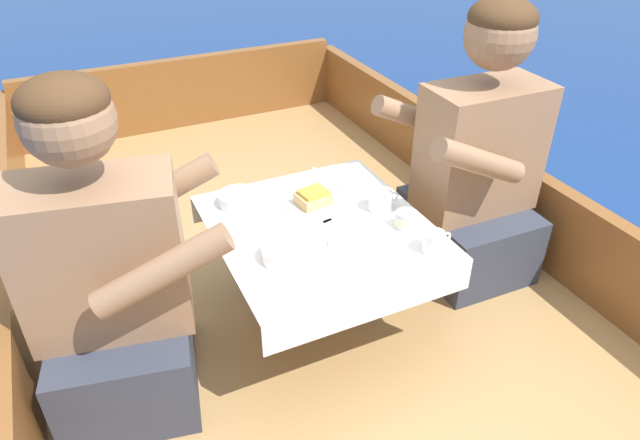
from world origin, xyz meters
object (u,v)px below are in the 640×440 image
(tin_can, at_px, (406,220))
(person_port, at_px, (112,284))
(coffee_cup_starboard, at_px, (381,200))
(sandwich, at_px, (313,197))
(coffee_cup_port, at_px, (434,241))
(person_starboard, at_px, (476,170))

(tin_can, bearing_deg, person_port, 173.99)
(coffee_cup_starboard, xyz_separation_m, tin_can, (0.01, -0.12, -0.00))
(person_port, xyz_separation_m, sandwich, (0.64, 0.14, 0.02))
(sandwich, distance_m, coffee_cup_port, 0.42)
(person_starboard, bearing_deg, coffee_cup_port, 39.42)
(coffee_cup_port, bearing_deg, coffee_cup_starboard, 94.80)
(coffee_cup_port, xyz_separation_m, tin_can, (-0.01, 0.13, -0.00))
(person_starboard, xyz_separation_m, coffee_cup_starboard, (-0.40, -0.04, 0.00))
(coffee_cup_port, distance_m, tin_can, 0.13)
(person_starboard, bearing_deg, tin_can, 24.13)
(person_port, bearing_deg, tin_can, 5.28)
(person_port, bearing_deg, sandwich, 23.73)
(person_port, xyz_separation_m, coffee_cup_starboard, (0.83, 0.03, 0.02))
(person_port, xyz_separation_m, coffee_cup_port, (0.85, -0.22, 0.02))
(person_starboard, relative_size, tin_can, 14.56)
(coffee_cup_starboard, height_order, tin_can, coffee_cup_starboard)
(coffee_cup_port, bearing_deg, sandwich, 119.56)
(person_port, xyz_separation_m, person_starboard, (1.23, 0.07, 0.02))
(person_port, height_order, coffee_cup_port, person_port)
(person_port, relative_size, coffee_cup_port, 10.22)
(coffee_cup_port, distance_m, coffee_cup_starboard, 0.26)
(person_port, distance_m, coffee_cup_starboard, 0.83)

